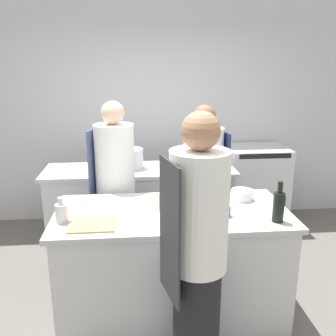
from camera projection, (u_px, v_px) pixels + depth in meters
name	position (u px, v px, depth m)	size (l,w,h in m)	color
ground_plane	(172.00, 311.00, 3.20)	(16.00, 16.00, 0.00)	#605B56
wall_back	(155.00, 114.00, 4.85)	(8.00, 0.06, 2.80)	silver
prep_counter	(172.00, 263.00, 3.07)	(1.84, 0.87, 0.92)	silver
pass_counter	(141.00, 207.00, 4.23)	(2.08, 0.64, 0.92)	silver
oven_range	(255.00, 185.00, 4.86)	(0.75, 0.63, 1.01)	silver
chef_at_prep_near	(197.00, 256.00, 2.30)	(0.40, 0.39, 1.79)	black
chef_at_stove	(203.00, 191.00, 3.66)	(0.41, 0.40, 1.67)	black
chef_at_pass_far	(116.00, 192.00, 3.57)	(0.42, 0.41, 1.72)	black
bottle_olive_oil	(183.00, 189.00, 3.17)	(0.08, 0.08, 0.24)	#2D5175
bottle_vinegar	(163.00, 201.00, 2.91)	(0.06, 0.06, 0.21)	#B2A84C
bottle_wine	(279.00, 206.00, 2.71)	(0.08, 0.08, 0.31)	black
bottle_cooking_oil	(61.00, 212.00, 2.71)	(0.09, 0.09, 0.19)	silver
bowl_mixing_large	(242.00, 195.00, 3.17)	(0.18, 0.18, 0.09)	white
bowl_prep_small	(208.00, 218.00, 2.73)	(0.17, 0.17, 0.06)	#B7BABC
cup	(225.00, 211.00, 2.83)	(0.08, 0.08, 0.08)	#33477F
cutting_board	(92.00, 225.00, 2.68)	(0.33, 0.27, 0.01)	tan
stockpot	(130.00, 158.00, 4.10)	(0.29, 0.29, 0.22)	silver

